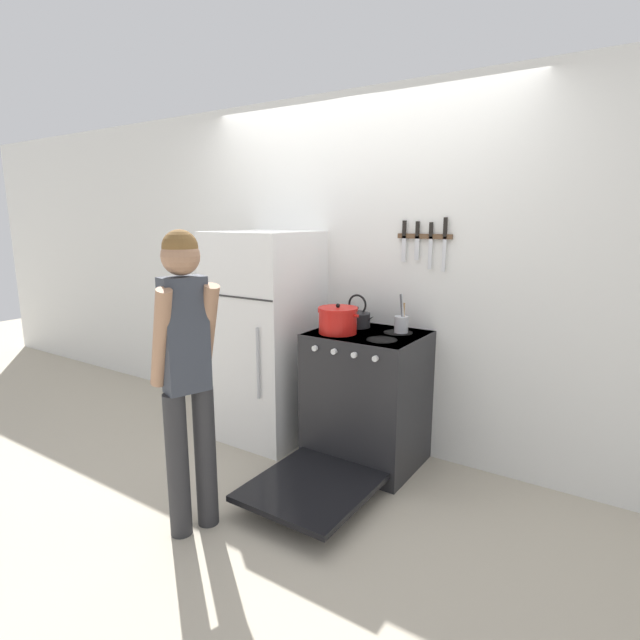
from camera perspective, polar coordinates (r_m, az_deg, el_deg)
name	(u,v)px	position (r m, az deg, el deg)	size (l,w,h in m)	color
ground_plane	(350,435)	(4.04, 3.47, -12.95)	(14.00, 14.00, 0.00)	#B2A893
wall_back	(354,273)	(3.72, 3.95, 5.39)	(10.00, 0.06, 2.55)	silver
refrigerator	(265,336)	(3.83, -6.29, -1.84)	(0.71, 0.69, 1.58)	white
stove_range	(364,400)	(3.45, 5.05, -9.13)	(0.73, 1.35, 0.92)	#232326
dutch_oven_pot	(338,320)	(3.31, 2.05, -0.02)	(0.31, 0.27, 0.20)	red
tea_kettle	(357,317)	(3.51, 4.30, 0.30)	(0.23, 0.18, 0.23)	black
utensil_jar	(401,323)	(3.37, 9.29, -0.37)	(0.09, 0.09, 0.26)	#B7BABF
person	(187,367)	(2.67, -15.00, -5.17)	(0.33, 0.38, 1.62)	#2D2D30
wall_knife_strip	(425,236)	(3.42, 11.87, 9.36)	(0.38, 0.03, 0.35)	brown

